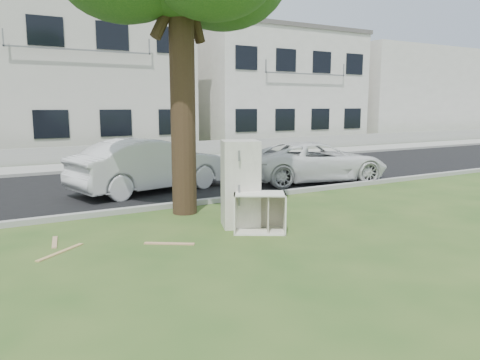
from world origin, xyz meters
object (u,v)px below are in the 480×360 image
cabinet (260,212)px  car_right (316,162)px  fridge (240,184)px  car_center (151,165)px

cabinet → car_right: 6.35m
fridge → car_right: 6.07m
fridge → cabinet: bearing=-59.1°
fridge → cabinet: 0.74m
car_right → fridge: bearing=138.3°
fridge → car_center: 4.57m
car_right → car_center: bearing=91.3°
fridge → cabinet: size_ratio=1.76×
fridge → car_right: (4.89, 3.60, -0.23)m
car_center → car_right: car_center is taller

